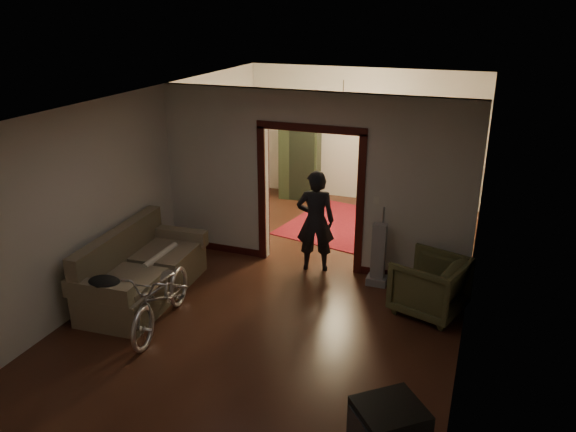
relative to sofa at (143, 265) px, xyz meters
The scene contains 23 objects.
floor 2.27m from the sofa, 30.92° to the left, with size 5.00×8.50×0.01m, color black.
ceiling 3.20m from the sofa, 30.92° to the left, with size 5.00×8.50×0.01m, color white.
wall_back 5.79m from the sofa, 70.55° to the left, with size 5.00×0.02×2.80m, color beige.
wall_left 1.57m from the sofa, 117.64° to the left, with size 0.02×8.50×2.80m, color beige.
wall_right 4.64m from the sofa, 14.51° to the left, with size 0.02×8.50×2.80m, color beige.
partition_wall 2.83m from the sofa, 44.80° to the left, with size 5.00×0.14×2.80m, color beige.
door_casing 2.75m from the sofa, 44.80° to the left, with size 1.74×0.20×2.32m, color black.
far_window 6.04m from the sofa, 64.05° to the left, with size 0.98×0.06×1.28m, color black.
chandelier 4.51m from the sofa, 62.40° to the left, with size 0.24×0.24×0.24m, color #FFE0A5.
light_switch 3.55m from the sofa, 31.57° to the left, with size 0.08×0.01×0.12m, color silver.
sofa is the anchor object (origin of this frame).
rolled_paper 0.32m from the sofa, 71.57° to the left, with size 0.10×0.10×0.82m, color beige.
jacket 0.93m from the sofa, 86.86° to the right, with size 0.43×0.32×0.13m, color black.
bicycle 0.92m from the sofa, 41.38° to the right, with size 0.59×1.69×0.89m, color silver.
armchair 4.03m from the sofa, 14.06° to the left, with size 0.86×0.89×0.81m, color #4A4A2A.
crt_tv 4.59m from the sofa, 30.20° to the right, with size 0.54×0.48×0.46m, color black.
vacuum 3.45m from the sofa, 26.52° to the left, with size 0.30×0.24×0.99m, color gray.
person 2.68m from the sofa, 40.16° to the left, with size 0.60×0.39×1.64m, color black.
oriental_rug 4.20m from the sofa, 63.50° to the left, with size 1.72×2.26×0.02m, color maroon.
locker 5.05m from the sofa, 82.75° to the left, with size 0.83×0.46×1.67m, color black.
globe 5.24m from the sofa, 82.75° to the left, with size 0.29×0.29×0.29m, color #1E5972.
desk 5.64m from the sofa, 59.97° to the left, with size 0.91×0.51×0.67m, color black.
desk_chair 5.12m from the sofa, 61.34° to the left, with size 0.36×0.36×0.80m, color black.
Camera 1 is at (2.56, -7.22, 4.00)m, focal length 35.00 mm.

